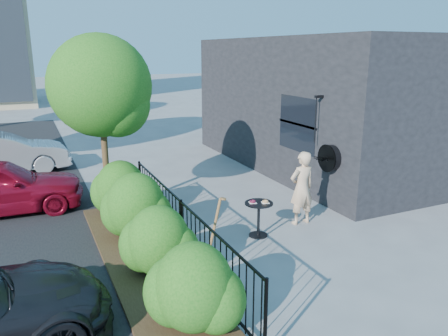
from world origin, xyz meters
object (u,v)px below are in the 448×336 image
patio_tree (104,92)px  woman (302,188)px  car_silver (1,154)px  shovel (211,241)px  cafe_table (259,213)px

patio_tree → woman: 4.70m
car_silver → patio_tree: bearing=-157.3°
patio_tree → shovel: (0.98, -3.53, -2.17)m
woman → shovel: 2.90m
patio_tree → shovel: patio_tree is taller
shovel → car_silver: (-3.35, 8.20, 0.04)m
patio_tree → cafe_table: bearing=-45.9°
cafe_table → car_silver: car_silver is taller
woman → shovel: bearing=23.0°
car_silver → shovel: bearing=-162.0°
patio_tree → cafe_table: (2.44, -2.52, -2.27)m
cafe_table → woman: (1.16, 0.21, 0.31)m
woman → car_silver: woman is taller
cafe_table → shovel: size_ratio=0.56×
woman → car_silver: size_ratio=0.42×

